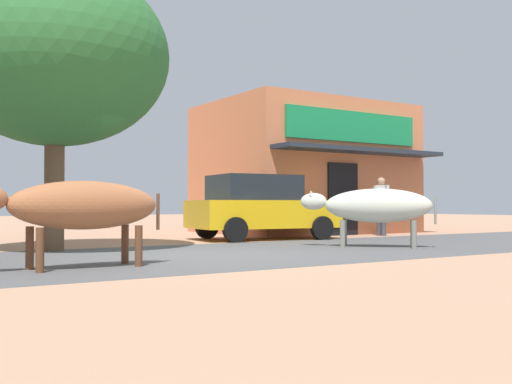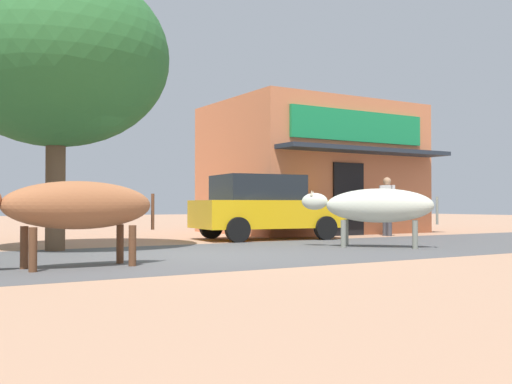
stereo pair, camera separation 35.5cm
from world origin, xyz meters
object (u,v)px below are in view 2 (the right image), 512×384
at_px(cow_far_dark, 376,206).
at_px(pedestrian_by_shop, 387,201).
at_px(roadside_tree, 56,58).
at_px(cow_near_brown, 75,206).
at_px(parked_hatchback_car, 264,207).

relative_size(cow_far_dark, pedestrian_by_shop, 1.38).
bearing_deg(pedestrian_by_shop, roadside_tree, -175.69).
xyz_separation_m(roadside_tree, pedestrian_by_shop, (9.36, 0.70, -2.79)).
bearing_deg(pedestrian_by_shop, cow_near_brown, -157.33).
distance_m(cow_near_brown, cow_far_dark, 6.48).
relative_size(parked_hatchback_car, cow_near_brown, 1.41).
height_order(roadside_tree, pedestrian_by_shop, roadside_tree).
height_order(cow_near_brown, cow_far_dark, cow_near_brown).
relative_size(cow_near_brown, cow_far_dark, 1.20).
bearing_deg(cow_near_brown, parked_hatchback_car, 37.03).
bearing_deg(pedestrian_by_shop, cow_far_dark, -136.09).
height_order(roadside_tree, cow_near_brown, roadside_tree).
distance_m(cow_far_dark, pedestrian_by_shop, 4.77).
height_order(roadside_tree, cow_far_dark, roadside_tree).
xyz_separation_m(parked_hatchback_car, cow_far_dark, (0.44, -3.70, 0.02)).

